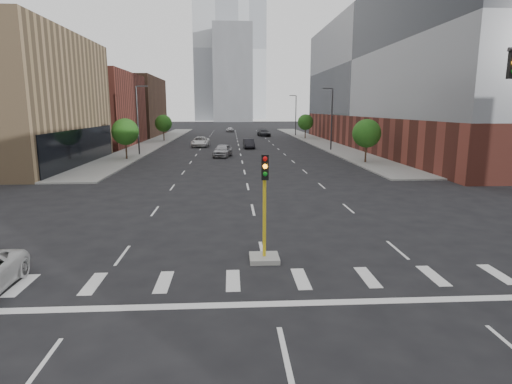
{
  "coord_description": "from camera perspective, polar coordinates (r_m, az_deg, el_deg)",
  "views": [
    {
      "loc": [
        -1.33,
        -7.69,
        6.16
      ],
      "look_at": [
        -0.22,
        10.96,
        2.5
      ],
      "focal_mm": 30.0,
      "sensor_mm": 36.0,
      "label": 1
    }
  ],
  "objects": [
    {
      "name": "sidewalk_left_far",
      "position": [
        83.05,
        -12.94,
        6.6
      ],
      "size": [
        5.0,
        92.0,
        0.15
      ],
      "primitive_type": "cube",
      "color": "gray",
      "rests_on": "ground"
    },
    {
      "name": "sidewalk_right_far",
      "position": [
        83.53,
        7.95,
        6.8
      ],
      "size": [
        5.0,
        92.0,
        0.15
      ],
      "primitive_type": "cube",
      "color": "gray",
      "rests_on": "ground"
    },
    {
      "name": "building_left_far_a",
      "position": [
        78.2,
        -23.32,
        10.08
      ],
      "size": [
        20.0,
        22.0,
        12.0
      ],
      "primitive_type": "cube",
      "color": "brown",
      "rests_on": "ground"
    },
    {
      "name": "building_left_far_b",
      "position": [
        103.07,
        -18.43,
        10.72
      ],
      "size": [
        20.0,
        24.0,
        13.0
      ],
      "primitive_type": "cube",
      "color": "brown",
      "rests_on": "ground"
    },
    {
      "name": "building_right_main",
      "position": [
        74.54,
        21.74,
        14.05
      ],
      "size": [
        24.0,
        70.0,
        22.0
      ],
      "color": "brown",
      "rests_on": "ground"
    },
    {
      "name": "tower_left",
      "position": [
        229.61,
        -5.29,
        18.26
      ],
      "size": [
        22.0,
        22.0,
        70.0
      ],
      "primitive_type": "cube",
      "color": "#B2B7BC",
      "rests_on": "ground"
    },
    {
      "name": "tower_right",
      "position": [
        270.06,
        -1.0,
        18.28
      ],
      "size": [
        20.0,
        20.0,
        80.0
      ],
      "primitive_type": "cube",
      "color": "#B2B7BC",
      "rests_on": "ground"
    },
    {
      "name": "tower_mid",
      "position": [
        208.3,
        -3.12,
        15.43
      ],
      "size": [
        18.0,
        18.0,
        44.0
      ],
      "primitive_type": "cube",
      "color": "slate",
      "rests_on": "ground"
    },
    {
      "name": "median_traffic_signal",
      "position": [
        17.5,
        1.12,
        -6.16
      ],
      "size": [
        1.2,
        1.2,
        4.4
      ],
      "color": "#999993",
      "rests_on": "ground"
    },
    {
      "name": "streetlight_right_a",
      "position": [
        64.41,
        9.99,
        9.9
      ],
      "size": [
        1.6,
        0.22,
        9.07
      ],
      "color": "#2D2D30",
      "rests_on": "ground"
    },
    {
      "name": "streetlight_right_b",
      "position": [
        98.8,
        5.28,
        10.37
      ],
      "size": [
        1.6,
        0.22,
        9.07
      ],
      "color": "#2D2D30",
      "rests_on": "ground"
    },
    {
      "name": "streetlight_left",
      "position": [
        58.95,
        -15.43,
        9.58
      ],
      "size": [
        1.6,
        0.22,
        9.07
      ],
      "color": "#2D2D30",
      "rests_on": "ground"
    },
    {
      "name": "tree_left_near",
      "position": [
        54.27,
        -17.04,
        7.68
      ],
      "size": [
        3.2,
        3.2,
        4.85
      ],
      "color": "#382619",
      "rests_on": "ground"
    },
    {
      "name": "tree_left_far",
      "position": [
        83.7,
        -12.24,
        8.94
      ],
      "size": [
        3.2,
        3.2,
        4.85
      ],
      "color": "#382619",
      "rests_on": "ground"
    },
    {
      "name": "tree_right_near",
      "position": [
        50.17,
        14.54,
        7.57
      ],
      "size": [
        3.2,
        3.2,
        4.85
      ],
      "color": "#382619",
      "rests_on": "ground"
    },
    {
      "name": "tree_right_far",
      "position": [
        89.06,
        6.61,
        9.23
      ],
      "size": [
        3.2,
        3.2,
        4.85
      ],
      "color": "#382619",
      "rests_on": "ground"
    },
    {
      "name": "car_near_left",
      "position": [
        55.66,
        -4.48,
        5.56
      ],
      "size": [
        2.74,
        5.13,
        1.66
      ],
      "primitive_type": "imported",
      "rotation": [
        0.0,
        0.0,
        -0.16
      ],
      "color": "#9F9FA3",
      "rests_on": "ground"
    },
    {
      "name": "car_mid_right",
      "position": [
        67.31,
        -0.97,
        6.47
      ],
      "size": [
        1.77,
        4.62,
        1.5
      ],
      "primitive_type": "imported",
      "rotation": [
        0.0,
        0.0,
        0.04
      ],
      "color": "black",
      "rests_on": "ground"
    },
    {
      "name": "car_far_left",
      "position": [
        71.04,
        -7.42,
        6.67
      ],
      "size": [
        2.8,
        5.84,
        1.61
      ],
      "primitive_type": "imported",
      "rotation": [
        0.0,
        0.0,
        -0.02
      ],
      "color": "white",
      "rests_on": "ground"
    },
    {
      "name": "car_deep_right",
      "position": [
        96.64,
        1.04,
        7.9
      ],
      "size": [
        3.04,
        5.72,
        1.58
      ],
      "primitive_type": "imported",
      "rotation": [
        0.0,
        0.0,
        0.16
      ],
      "color": "black",
      "rests_on": "ground"
    },
    {
      "name": "car_distant",
      "position": [
        114.37,
        -3.48,
        8.32
      ],
      "size": [
        2.26,
        4.27,
        1.38
      ],
      "primitive_type": "imported",
      "rotation": [
        0.0,
        0.0,
        0.16
      ],
      "color": "#A8A8AC",
      "rests_on": "ground"
    }
  ]
}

